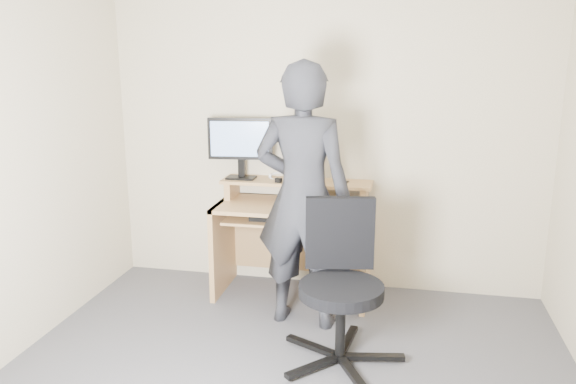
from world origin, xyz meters
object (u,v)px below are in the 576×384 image
(monitor, at_px, (240,143))
(person, at_px, (303,197))
(desk, at_px, (295,227))
(office_chair, at_px, (341,277))

(monitor, bearing_deg, person, -49.66)
(desk, bearing_deg, monitor, 173.95)
(desk, relative_size, person, 0.64)
(desk, distance_m, office_chair, 1.08)
(office_chair, distance_m, person, 0.67)
(monitor, distance_m, office_chair, 1.53)
(monitor, bearing_deg, desk, -12.78)
(desk, distance_m, monitor, 0.80)
(office_chair, height_order, person, person)
(person, bearing_deg, office_chair, 130.86)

